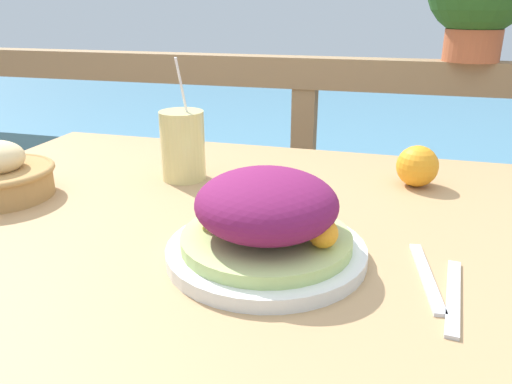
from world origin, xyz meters
The scene contains 8 objects.
patio_table centered at (0.00, 0.00, 0.67)m, with size 1.22×0.96×0.76m.
railing_fence centered at (0.00, 0.79, 0.72)m, with size 2.80×0.08×0.95m.
sea_backdrop centered at (0.00, 3.29, 0.25)m, with size 12.00×4.00×0.50m.
salad_plate centered at (0.11, -0.10, 0.81)m, with size 0.28×0.28×0.13m.
drink_glass centered at (-0.14, 0.19, 0.83)m, with size 0.09×0.09×0.25m.
fork centered at (0.33, -0.10, 0.76)m, with size 0.04×0.18×0.00m.
knife centered at (0.36, -0.14, 0.76)m, with size 0.03×0.18×0.00m.
orange_near_basket centered at (0.32, 0.27, 0.80)m, with size 0.08×0.08×0.08m.
Camera 1 is at (0.26, -0.72, 1.10)m, focal length 35.00 mm.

